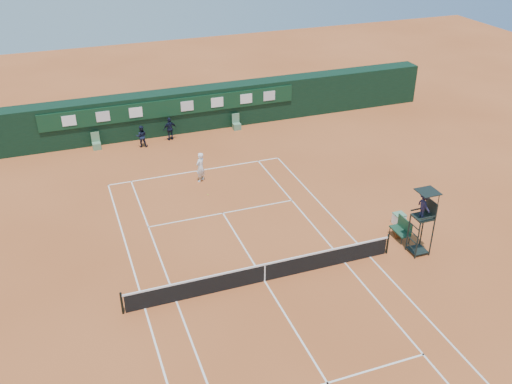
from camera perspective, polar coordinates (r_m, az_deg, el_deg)
ground at (r=26.33m, az=0.86°, el=-8.89°), size 90.00×90.00×0.00m
court_lines at (r=26.33m, az=0.86°, el=-8.88°), size 11.05×23.85×0.01m
tennis_net at (r=26.02m, az=0.87°, el=-8.01°), size 12.90×0.10×1.10m
back_wall at (r=41.53m, az=-8.50°, el=7.96°), size 40.00×1.65×3.00m
linesman_chair_left at (r=40.18m, az=-15.66°, el=4.60°), size 0.55×0.50×1.15m
linesman_chair_right at (r=41.90m, az=-1.96°, el=6.70°), size 0.55×0.50×1.15m
umpire_chair at (r=27.97m, az=16.45°, el=-1.68°), size 0.96×0.95×3.42m
player_bench at (r=29.82m, az=14.41°, el=-3.52°), size 0.56×1.20×1.10m
tennis_bag at (r=30.25m, az=13.96°, el=-3.99°), size 0.56×0.79×0.27m
cooler at (r=31.09m, az=14.11°, el=-2.64°), size 0.57×0.57×0.65m
tennis_ball at (r=33.16m, az=-4.83°, el=-0.26°), size 0.07×0.07×0.07m
player at (r=34.35m, az=-5.59°, el=2.49°), size 0.81×0.77×1.87m
ball_kid_left at (r=39.64m, az=-11.38°, el=5.49°), size 0.85×0.73×1.53m
ball_kid_right at (r=40.33m, az=-8.60°, el=6.26°), size 1.03×0.57×1.65m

